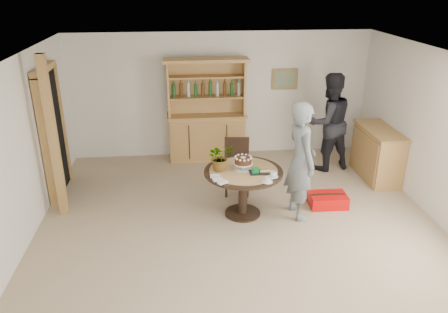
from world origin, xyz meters
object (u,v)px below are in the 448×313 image
sideboard (377,153)px  red_suitcase (328,200)px  dining_chair (237,162)px  teen_boy (301,161)px  hutch (207,126)px  dining_table (243,179)px  adult_person (328,122)px

sideboard → red_suitcase: 1.62m
dining_chair → teen_boy: 1.31m
hutch → teen_boy: bearing=-63.0°
hutch → dining_chair: size_ratio=2.16×
hutch → teen_boy: 2.76m
dining_table → teen_boy: 0.91m
sideboard → adult_person: bearing=147.8°
dining_table → adult_person: 2.47m
dining_table → adult_person: bearing=41.2°
dining_table → teen_boy: bearing=-6.7°
dining_table → teen_boy: (0.85, -0.10, 0.31)m
hutch → red_suitcase: 2.93m
dining_chair → adult_person: 2.04m
hutch → dining_table: 2.39m
red_suitcase → dining_table: bearing=-173.0°
red_suitcase → teen_boy: bearing=-156.3°
dining_table → red_suitcase: size_ratio=1.96×
sideboard → dining_table: size_ratio=1.05×
teen_boy → red_suitcase: 1.02m
sideboard → hutch: bearing=157.8°
teen_boy → red_suitcase: teen_boy is taller
hutch → sideboard: size_ratio=1.62×
dining_chair → teen_boy: (0.84, -0.93, 0.38)m
dining_table → hutch: bearing=99.6°
hutch → adult_person: (2.24, -0.74, 0.25)m
dining_table → adult_person: (1.85, 1.61, 0.33)m
sideboard → adult_person: 1.05m
red_suitcase → dining_chair: bearing=155.4°
teen_boy → hutch: bearing=19.2°
adult_person → red_suitcase: (-0.43, -1.49, -0.83)m
hutch → sideboard: hutch is taller
sideboard → teen_boy: size_ratio=0.69×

